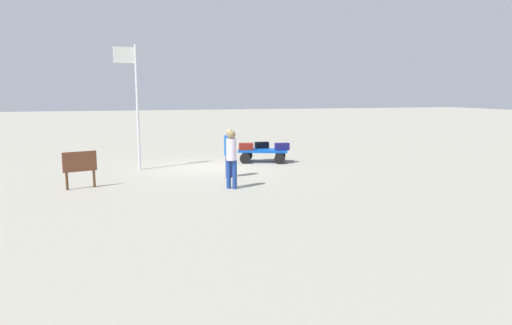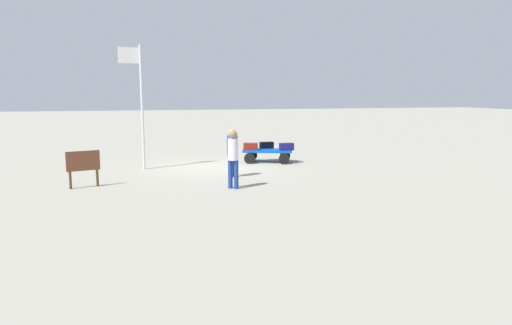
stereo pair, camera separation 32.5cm
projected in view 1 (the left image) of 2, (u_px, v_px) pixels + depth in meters
The scene contains 9 objects.
ground_plane at pixel (210, 168), 18.06m from camera, with size 120.00×120.00×0.00m, color gray.
luggage_cart at pixel (263, 153), 19.42m from camera, with size 2.23×1.66×0.54m.
suitcase_maroon at pixel (262, 145), 19.81m from camera, with size 0.57×0.30×0.27m.
suitcase_tan at pixel (246, 146), 19.22m from camera, with size 0.66×0.49×0.29m.
suitcase_olive at pixel (282, 147), 19.14m from camera, with size 0.58×0.31×0.30m.
worker_lead at pixel (231, 155), 13.99m from camera, with size 0.43×0.43×1.79m.
worker_trailing at pixel (229, 149), 15.89m from camera, with size 0.51×0.51×1.68m.
flagpole at pixel (135, 97), 17.17m from camera, with size 0.84×0.19×4.67m.
signboard at pixel (80, 164), 14.03m from camera, with size 0.97×0.34×1.14m.
Camera 1 is at (3.27, 17.62, 2.93)m, focal length 32.38 mm.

